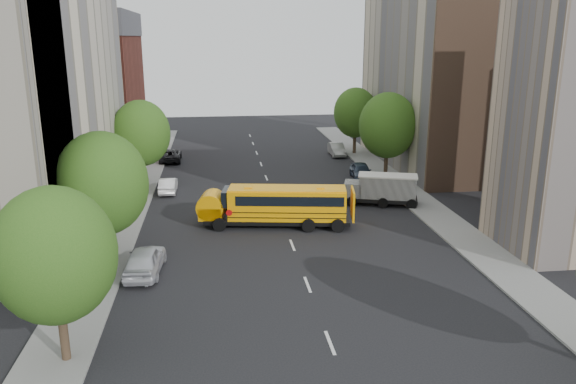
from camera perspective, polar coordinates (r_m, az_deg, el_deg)
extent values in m
plane|color=black|center=(37.88, 0.02, -4.36)|extent=(120.00, 120.00, 0.00)
cube|color=slate|center=(42.87, -16.32, -2.54)|extent=(3.00, 80.00, 0.12)
cube|color=slate|center=(45.28, 13.76, -1.40)|extent=(3.00, 80.00, 0.12)
cube|color=silver|center=(47.35, -1.55, -0.29)|extent=(0.15, 64.00, 0.01)
cube|color=beige|center=(43.55, -25.74, 10.22)|extent=(10.00, 26.00, 20.00)
cube|color=maroon|center=(65.05, -19.51, 8.97)|extent=(10.00, 15.00, 13.00)
cube|color=#BBAE92|center=(59.92, 15.07, 11.25)|extent=(10.00, 22.00, 18.00)
cube|color=brown|center=(49.93, 19.86, 10.14)|extent=(10.10, 0.30, 18.00)
cylinder|color=#38281C|center=(25.05, -21.84, -13.02)|extent=(0.36, 0.36, 2.70)
ellipsoid|color=#255216|center=(23.72, -22.63, -5.95)|extent=(4.80, 4.80, 5.52)
cylinder|color=#38281C|center=(33.95, -17.86, -4.94)|extent=(0.36, 0.36, 2.88)
ellipsoid|color=#255216|center=(32.94, -18.36, 0.82)|extent=(5.12, 5.12, 5.89)
cylinder|color=#38281C|center=(51.05, -14.42, 2.01)|extent=(0.36, 0.36, 2.81)
ellipsoid|color=#255216|center=(50.39, -14.68, 5.80)|extent=(4.99, 4.99, 5.74)
cylinder|color=#38281C|center=(52.99, 9.91, 2.83)|extent=(0.36, 0.36, 2.95)
ellipsoid|color=#255216|center=(52.34, 10.09, 6.68)|extent=(5.25, 5.25, 6.04)
cylinder|color=#38281C|center=(64.33, 6.77, 5.06)|extent=(0.36, 0.36, 2.74)
ellipsoid|color=#255216|center=(63.82, 6.87, 8.01)|extent=(4.86, 4.86, 5.59)
cube|color=black|center=(39.48, -1.10, -2.77)|extent=(10.32, 3.88, 0.27)
cube|color=#FFA505|center=(39.11, -0.19, -1.15)|extent=(8.36, 3.52, 2.07)
cube|color=#FFA505|center=(39.74, -7.08, -1.95)|extent=(1.93, 2.30, 0.90)
cube|color=black|center=(39.30, -5.77, -0.46)|extent=(0.78, 2.12, 1.08)
cube|color=#FFA505|center=(38.82, -0.19, 0.34)|extent=(8.33, 3.34, 0.13)
cube|color=black|center=(38.98, 0.08, -0.52)|extent=(7.66, 3.46, 0.68)
cube|color=black|center=(39.32, -0.19, -2.15)|extent=(8.37, 3.57, 0.05)
cube|color=black|center=(39.21, -0.19, -1.65)|extent=(8.37, 3.57, 0.05)
cube|color=#FFA505|center=(39.19, 5.81, -1.19)|extent=(0.49, 2.24, 2.07)
cube|color=#FFA505|center=(38.96, -3.76, 0.50)|extent=(0.62, 0.62, 0.09)
cube|color=#FFA505|center=(38.79, 2.87, 0.45)|extent=(0.62, 0.62, 0.09)
cylinder|color=#FFA505|center=(39.61, -7.10, -1.33)|extent=(2.20, 2.35, 1.89)
cylinder|color=red|center=(38.32, -5.51, -2.06)|extent=(0.45, 0.11, 0.45)
cylinder|color=black|center=(38.77, -6.38, -3.28)|extent=(0.93, 0.41, 0.90)
cylinder|color=black|center=(40.89, -5.94, -2.27)|extent=(0.93, 0.41, 0.90)
cylinder|color=black|center=(38.38, 1.78, -3.38)|extent=(0.93, 0.41, 0.90)
cylinder|color=black|center=(40.52, 1.78, -2.36)|extent=(0.93, 0.41, 0.90)
cylinder|color=black|center=(38.43, 4.47, -3.40)|extent=(0.93, 0.41, 0.90)
cylinder|color=black|center=(40.56, 4.33, -2.38)|extent=(0.93, 0.41, 0.90)
cube|color=black|center=(45.14, 9.37, -0.66)|extent=(6.00, 3.52, 0.28)
cube|color=white|center=(44.88, 10.03, 0.53)|extent=(4.71, 3.03, 1.71)
cube|color=white|center=(45.01, 6.76, 0.33)|extent=(1.81, 2.12, 1.14)
cube|color=silver|center=(44.66, 10.09, 1.65)|extent=(4.92, 3.18, 0.11)
cylinder|color=black|center=(44.31, 6.65, -0.96)|extent=(0.83, 0.47, 0.80)
cylinder|color=black|center=(46.13, 6.80, -0.31)|extent=(0.83, 0.47, 0.80)
cylinder|color=black|center=(44.25, 9.59, -1.10)|extent=(0.83, 0.47, 0.80)
cylinder|color=black|center=(46.08, 9.62, -0.44)|extent=(0.83, 0.47, 0.80)
cylinder|color=black|center=(44.30, 12.29, -1.23)|extent=(0.83, 0.47, 0.80)
cylinder|color=black|center=(46.12, 12.22, -0.56)|extent=(0.83, 0.47, 0.80)
imported|color=silver|center=(32.61, -14.34, -6.72)|extent=(2.20, 4.79, 1.59)
imported|color=white|center=(49.01, -12.08, 0.69)|extent=(1.39, 3.91, 1.29)
imported|color=black|center=(61.47, -11.86, 3.69)|extent=(2.32, 4.88, 1.34)
imported|color=#2D3A4E|center=(53.08, 7.42, 2.13)|extent=(2.12, 4.48, 1.48)
imported|color=gray|center=(63.45, 4.96, 4.35)|extent=(1.56, 4.27, 1.40)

